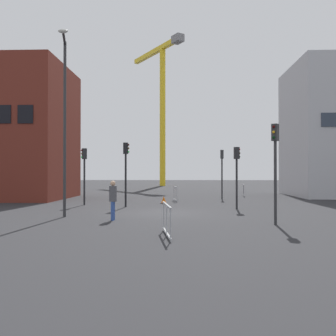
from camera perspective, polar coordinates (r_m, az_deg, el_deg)
ground at (r=19.82m, az=-0.53°, el=-6.89°), size 160.00×160.00×0.00m
brick_building at (r=32.75m, az=-21.97°, el=5.06°), size 7.91×8.48×10.77m
construction_crane at (r=59.65m, az=-0.94°, el=11.34°), size 8.85×12.50×22.39m
streetlamp_tall at (r=18.55m, az=-15.62°, el=8.01°), size 0.73×1.85×8.48m
traffic_light_verge at (r=15.90m, az=16.16°, el=1.60°), size 0.36×0.38×4.15m
traffic_light_crosswalk at (r=23.11m, az=-6.50°, el=0.65°), size 0.37×0.24×3.99m
traffic_light_island at (r=30.40m, az=8.29°, el=0.32°), size 0.25×0.37×3.96m
traffic_light_median at (r=24.99m, az=-12.75°, el=0.20°), size 0.39×0.34×3.72m
traffic_light_far at (r=22.14m, az=10.52°, el=0.15°), size 0.39×0.30×3.63m
pedestrian_walking at (r=16.84m, az=-8.46°, el=-4.47°), size 0.34×0.34×1.77m
safety_barrier_rear at (r=12.63m, az=-0.21°, el=-7.91°), size 0.41×2.42×1.08m
safety_barrier_right_run at (r=33.80m, az=11.54°, el=-3.33°), size 0.33×1.94×1.08m
safety_barrier_front at (r=27.49m, az=1.14°, el=-3.97°), size 0.34×1.88×1.08m
traffic_cone_on_verge at (r=25.61m, az=-0.66°, el=-4.96°), size 0.49×0.49×0.50m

